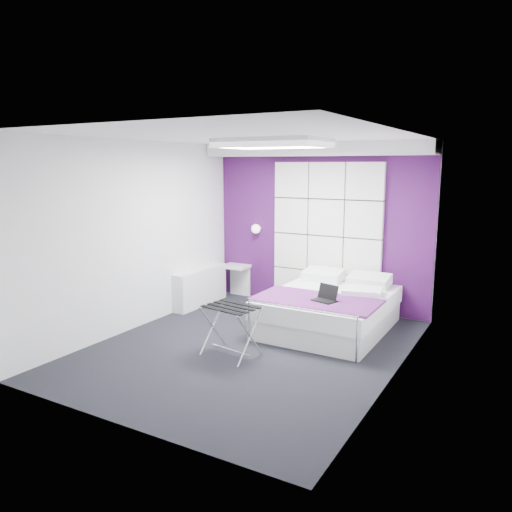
{
  "coord_description": "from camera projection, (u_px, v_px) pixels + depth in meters",
  "views": [
    {
      "loc": [
        3.02,
        -5.15,
        2.27
      ],
      "look_at": [
        -0.1,
        0.35,
        1.11
      ],
      "focal_mm": 35.0,
      "sensor_mm": 36.0,
      "label": 1
    }
  ],
  "objects": [
    {
      "name": "skylight",
      "position": [
        273.0,
        142.0,
        6.34
      ],
      "size": [
        1.36,
        0.86,
        0.12
      ],
      "primitive_type": null,
      "color": "white",
      "rests_on": "ceiling"
    },
    {
      "name": "accent_wall",
      "position": [
        319.0,
        227.0,
        7.92
      ],
      "size": [
        3.58,
        0.02,
        2.58
      ],
      "primitive_type": "cube",
      "color": "#42114B",
      "rests_on": "wall_back"
    },
    {
      "name": "ceiling",
      "position": [
        249.0,
        136.0,
        5.81
      ],
      "size": [
        4.4,
        4.4,
        0.0
      ],
      "primitive_type": "plane",
      "rotation": [
        3.14,
        0.0,
        0.0
      ],
      "color": "white",
      "rests_on": "wall_back"
    },
    {
      "name": "bed",
      "position": [
        329.0,
        309.0,
        6.94
      ],
      "size": [
        1.61,
        1.93,
        0.68
      ],
      "color": "silver",
      "rests_on": "floor"
    },
    {
      "name": "soffit",
      "position": [
        314.0,
        149.0,
        7.5
      ],
      "size": [
        3.58,
        0.5,
        0.2
      ],
      "primitive_type": "cube",
      "color": "silver",
      "rests_on": "wall_back"
    },
    {
      "name": "wall_left",
      "position": [
        137.0,
        236.0,
        6.92
      ],
      "size": [
        0.0,
        4.4,
        4.4
      ],
      "primitive_type": "plane",
      "rotation": [
        1.57,
        0.0,
        1.57
      ],
      "color": "silver",
      "rests_on": "floor"
    },
    {
      "name": "floor",
      "position": [
        249.0,
        348.0,
        6.28
      ],
      "size": [
        4.4,
        4.4,
        0.0
      ],
      "primitive_type": "plane",
      "color": "black",
      "rests_on": "ground"
    },
    {
      "name": "laptop",
      "position": [
        325.0,
        297.0,
        6.41
      ],
      "size": [
        0.29,
        0.21,
        0.21
      ],
      "rotation": [
        0.0,
        0.0,
        -0.29
      ],
      "color": "black",
      "rests_on": "bed"
    },
    {
      "name": "wall_right",
      "position": [
        398.0,
        259.0,
        5.17
      ],
      "size": [
        0.0,
        4.4,
        4.4
      ],
      "primitive_type": "plane",
      "rotation": [
        1.57,
        0.0,
        -1.57
      ],
      "color": "silver",
      "rests_on": "floor"
    },
    {
      "name": "headboard",
      "position": [
        326.0,
        236.0,
        7.83
      ],
      "size": [
        1.8,
        0.08,
        2.3
      ],
      "primitive_type": null,
      "color": "white",
      "rests_on": "wall_back"
    },
    {
      "name": "wall_lamp",
      "position": [
        257.0,
        228.0,
        8.33
      ],
      "size": [
        0.15,
        0.15,
        0.15
      ],
      "primitive_type": "sphere",
      "color": "white",
      "rests_on": "wall_back"
    },
    {
      "name": "wall_back",
      "position": [
        319.0,
        227.0,
        7.93
      ],
      "size": [
        3.6,
        0.0,
        3.6
      ],
      "primitive_type": "plane",
      "rotation": [
        1.57,
        0.0,
        0.0
      ],
      "color": "silver",
      "rests_on": "floor"
    },
    {
      "name": "nightstand",
      "position": [
        236.0,
        266.0,
        8.62
      ],
      "size": [
        0.44,
        0.34,
        0.05
      ],
      "primitive_type": "cube",
      "color": "silver",
      "rests_on": "wall_back"
    },
    {
      "name": "radiator",
      "position": [
        200.0,
        287.0,
        8.16
      ],
      "size": [
        0.22,
        1.2,
        0.6
      ],
      "primitive_type": "cube",
      "color": "silver",
      "rests_on": "floor"
    },
    {
      "name": "luggage_rack",
      "position": [
        231.0,
        331.0,
        5.98
      ],
      "size": [
        0.62,
        0.46,
        0.61
      ],
      "rotation": [
        0.0,
        0.0,
        -0.16
      ],
      "color": "silver",
      "rests_on": "floor"
    }
  ]
}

